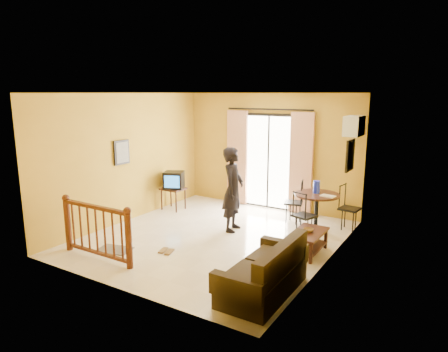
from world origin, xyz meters
The scene contains 19 objects.
ground centered at (0.00, 0.00, 0.00)m, with size 5.00×5.00×0.00m, color beige.
room_shell centered at (0.00, 0.00, 1.70)m, with size 5.00×5.00×5.00m.
balcony_door centered at (0.00, 2.43, 1.19)m, with size 2.25×0.14×2.46m.
tv_table centered at (-1.90, 1.11, 0.46)m, with size 0.53×0.44×0.54m.
television centered at (-1.87, 1.11, 0.74)m, with size 0.58×0.56×0.41m.
picture_left centered at (-2.22, -0.20, 1.55)m, with size 0.05×0.42×0.52m.
dining_table centered at (1.56, 1.50, 0.61)m, with size 0.92×0.92×0.77m.
water_jug centered at (1.52, 1.54, 0.90)m, with size 0.14×0.14×0.26m, color #1625D1.
serving_tray centered at (1.81, 1.40, 0.78)m, with size 0.28×0.18×0.02m, color beige.
dining_chairs centered at (1.55, 1.48, 0.00)m, with size 1.64×1.42×0.95m.
air_conditioner centered at (2.09, 1.95, 2.15)m, with size 0.31×0.60×0.40m.
botanical_print centered at (2.22, 1.30, 1.65)m, with size 0.05×0.50×0.60m.
coffee_table centered at (1.85, 0.20, 0.27)m, with size 0.50×0.90×0.40m.
bowl centered at (1.85, 0.20, 0.43)m, with size 0.18×0.18×0.06m, color brown.
sofa centered at (1.85, -1.50, 0.29)m, with size 0.76×1.63×0.78m.
standing_person centered at (0.10, 0.57, 0.87)m, with size 0.63×0.42×1.73m, color black.
stair_balustrade centered at (-1.15, -1.90, 0.56)m, with size 1.63×0.13×1.04m.
doormat centered at (-1.18, -1.50, 0.01)m, with size 0.60×0.40×0.02m, color #595247.
sandals centered at (-0.33, -1.07, 0.01)m, with size 0.31×0.27×0.03m.
Camera 1 is at (4.07, -6.26, 2.80)m, focal length 32.00 mm.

